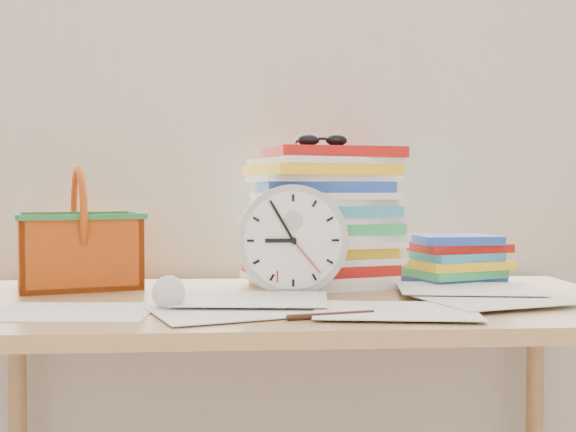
{
  "coord_description": "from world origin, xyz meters",
  "views": [
    {
      "loc": [
        -0.11,
        0.11,
        0.97
      ],
      "look_at": [
        -0.01,
        1.6,
        0.92
      ],
      "focal_mm": 45.0,
      "sensor_mm": 36.0,
      "label": 1
    }
  ],
  "objects": [
    {
      "name": "book_stack",
      "position": [
        0.4,
        1.79,
        0.81
      ],
      "size": [
        0.28,
        0.24,
        0.12
      ],
      "primitive_type": null,
      "rotation": [
        0.0,
        0.0,
        0.24
      ],
      "color": "white",
      "rests_on": "desk"
    },
    {
      "name": "basket",
      "position": [
        -0.48,
        1.8,
        0.89
      ],
      "size": [
        0.33,
        0.29,
        0.27
      ],
      "primitive_type": null,
      "rotation": [
        0.0,
        0.0,
        0.31
      ],
      "color": "#DA5815",
      "rests_on": "desk"
    },
    {
      "name": "scattered_papers",
      "position": [
        0.0,
        1.6,
        0.76
      ],
      "size": [
        1.26,
        0.42,
        0.02
      ],
      "primitive_type": null,
      "color": "white",
      "rests_on": "desk"
    },
    {
      "name": "desk",
      "position": [
        0.0,
        1.6,
        0.68
      ],
      "size": [
        1.4,
        0.7,
        0.75
      ],
      "color": "#A27D4C",
      "rests_on": "ground"
    },
    {
      "name": "clock",
      "position": [
        0.01,
        1.66,
        0.87
      ],
      "size": [
        0.24,
        0.05,
        0.24
      ],
      "primitive_type": "cylinder",
      "rotation": [
        1.57,
        0.0,
        0.0
      ],
      "color": "#AFB0B1",
      "rests_on": "desk"
    },
    {
      "name": "sunglasses",
      "position": [
        0.08,
        1.74,
        1.09
      ],
      "size": [
        0.14,
        0.12,
        0.03
      ],
      "primitive_type": null,
      "rotation": [
        0.0,
        0.0,
        -0.05
      ],
      "color": "black",
      "rests_on": "paper_stack"
    },
    {
      "name": "pen",
      "position": [
        0.05,
        1.36,
        0.76
      ],
      "size": [
        0.16,
        0.05,
        0.01
      ],
      "primitive_type": "cylinder",
      "rotation": [
        0.0,
        1.57,
        0.25
      ],
      "color": "black",
      "rests_on": "desk"
    },
    {
      "name": "curtain",
      "position": [
        0.0,
        1.98,
        1.3
      ],
      "size": [
        2.4,
        0.01,
        2.5
      ],
      "primitive_type": "cube",
      "color": "beige",
      "rests_on": "room_shell"
    },
    {
      "name": "paper_stack",
      "position": [
        0.09,
        1.8,
        0.91
      ],
      "size": [
        0.39,
        0.34,
        0.32
      ],
      "primitive_type": null,
      "rotation": [
        0.0,
        0.0,
        0.21
      ],
      "color": "white",
      "rests_on": "desk"
    },
    {
      "name": "crumpled_ball",
      "position": [
        -0.24,
        1.48,
        0.78
      ],
      "size": [
        0.06,
        0.06,
        0.06
      ],
      "primitive_type": "sphere",
      "color": "silver",
      "rests_on": "desk"
    }
  ]
}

